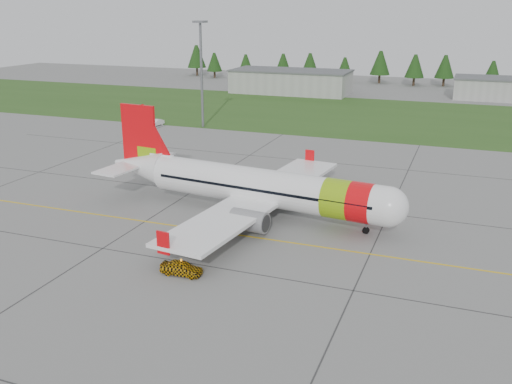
% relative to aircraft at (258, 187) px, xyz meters
% --- Properties ---
extents(ground, '(320.00, 320.00, 0.00)m').
position_rel_aircraft_xyz_m(ground, '(4.05, -14.65, -3.30)').
color(ground, gray).
rests_on(ground, ground).
extents(aircraft, '(37.68, 34.96, 11.43)m').
position_rel_aircraft_xyz_m(aircraft, '(0.00, 0.00, 0.00)').
color(aircraft, white).
rests_on(aircraft, ground).
extents(follow_me_car, '(1.37, 1.60, 3.86)m').
position_rel_aircraft_xyz_m(follow_me_car, '(-0.91, -17.04, -1.37)').
color(follow_me_car, '#F9B50D').
rests_on(follow_me_car, ground).
extents(service_van, '(1.53, 1.46, 3.88)m').
position_rel_aircraft_xyz_m(service_van, '(-37.45, 41.28, -1.36)').
color(service_van, white).
rests_on(service_van, ground).
extents(grass_strip, '(320.00, 50.00, 0.03)m').
position_rel_aircraft_xyz_m(grass_strip, '(4.05, 67.35, -3.28)').
color(grass_strip, '#30561E').
rests_on(grass_strip, ground).
extents(taxi_guideline, '(120.00, 0.25, 0.02)m').
position_rel_aircraft_xyz_m(taxi_guideline, '(4.05, -6.65, -3.28)').
color(taxi_guideline, gold).
rests_on(taxi_guideline, ground).
extents(hangar_west, '(32.00, 14.00, 6.00)m').
position_rel_aircraft_xyz_m(hangar_west, '(-25.95, 95.35, -0.30)').
color(hangar_west, '#A8A8A3').
rests_on(hangar_west, ground).
extents(hangar_east, '(24.00, 12.00, 5.20)m').
position_rel_aircraft_xyz_m(hangar_east, '(29.05, 103.35, -0.70)').
color(hangar_east, '#A8A8A3').
rests_on(hangar_east, ground).
extents(floodlight_mast, '(0.50, 0.50, 20.00)m').
position_rel_aircraft_xyz_m(floodlight_mast, '(-27.95, 43.35, 6.70)').
color(floodlight_mast, slate).
rests_on(floodlight_mast, ground).
extents(treeline, '(160.00, 8.00, 10.00)m').
position_rel_aircraft_xyz_m(treeline, '(4.05, 123.35, 1.70)').
color(treeline, '#1C3F14').
rests_on(treeline, ground).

